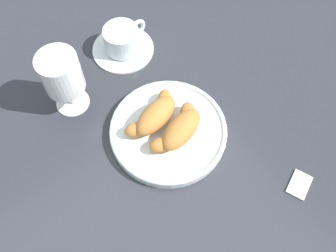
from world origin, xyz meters
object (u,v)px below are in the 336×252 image
(pastry_plate, at_px, (168,131))
(juice_glass_left, at_px, (62,75))
(coffee_cup_near, at_px, (122,42))
(sugar_packet, at_px, (300,184))
(croissant_small, at_px, (155,115))
(croissant_large, at_px, (179,129))

(pastry_plate, bearing_deg, juice_glass_left, 123.07)
(pastry_plate, height_order, coffee_cup_near, coffee_cup_near)
(pastry_plate, relative_size, sugar_packet, 4.54)
(juice_glass_left, distance_m, sugar_packet, 0.48)
(pastry_plate, bearing_deg, sugar_packet, -60.83)
(pastry_plate, distance_m, croissant_small, 0.04)
(sugar_packet, bearing_deg, pastry_plate, 96.17)
(croissant_small, bearing_deg, coffee_cup_near, 73.93)
(croissant_small, bearing_deg, sugar_packet, -61.89)
(pastry_plate, height_order, juice_glass_left, juice_glass_left)
(croissant_large, relative_size, coffee_cup_near, 0.97)
(coffee_cup_near, xyz_separation_m, sugar_packet, (0.08, -0.46, -0.02))
(pastry_plate, xyz_separation_m, coffee_cup_near, (0.05, 0.23, 0.01))
(croissant_large, distance_m, juice_glass_left, 0.24)
(croissant_small, height_order, juice_glass_left, juice_glass_left)
(croissant_small, relative_size, coffee_cup_near, 0.98)
(croissant_large, height_order, juice_glass_left, juice_glass_left)
(pastry_plate, xyz_separation_m, juice_glass_left, (-0.11, 0.17, 0.08))
(pastry_plate, distance_m, coffee_cup_near, 0.23)
(pastry_plate, relative_size, croissant_large, 1.73)
(pastry_plate, height_order, croissant_large, croissant_large)
(croissant_large, distance_m, sugar_packet, 0.24)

